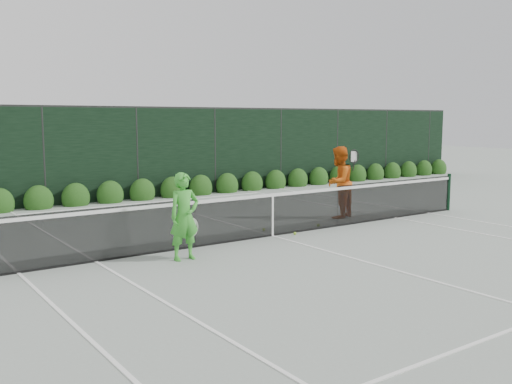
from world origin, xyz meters
TOP-DOWN VIEW (x-y plane):
  - ground at (0.00, 0.00)m, footprint 80.00×80.00m
  - tennis_net at (-0.02, 0.00)m, footprint 12.90×0.10m
  - player_woman at (-2.66, -0.78)m, footprint 0.66×0.40m
  - player_man at (2.89, 0.91)m, footprint 1.14×1.02m
  - court_lines at (0.00, 0.00)m, footprint 11.03×23.83m
  - windscreen_fence at (0.00, -2.71)m, footprint 32.00×21.07m
  - hedge_row at (-0.00, 7.15)m, footprint 31.66×0.65m
  - tennis_balls at (-0.00, 0.26)m, footprint 4.02×0.85m

SIDE VIEW (x-z plane):
  - ground at x=0.00m, z-range 0.00..0.00m
  - court_lines at x=0.00m, z-range 0.00..0.01m
  - tennis_balls at x=0.00m, z-range 0.00..0.07m
  - hedge_row at x=0.00m, z-range -0.23..0.70m
  - tennis_net at x=-0.02m, z-range 0.00..1.07m
  - player_woman at x=-2.66m, z-range 0.00..1.66m
  - player_man at x=2.89m, z-range 0.00..1.93m
  - windscreen_fence at x=0.00m, z-range -0.02..3.04m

